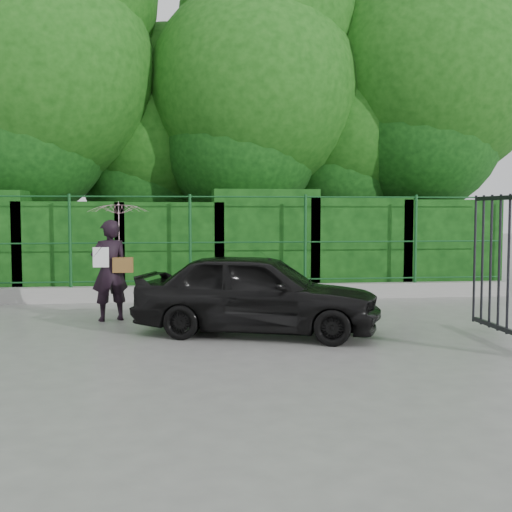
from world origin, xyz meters
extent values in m
plane|color=gray|center=(0.00, 0.00, 0.00)|extent=(80.00, 80.00, 0.00)
cube|color=#9E9E99|center=(0.00, 4.50, 0.15)|extent=(14.00, 0.25, 0.30)
cylinder|color=#13461D|center=(-1.90, 4.50, 1.20)|extent=(0.06, 0.06, 1.80)
cylinder|color=#13461D|center=(0.40, 4.50, 1.20)|extent=(0.06, 0.06, 1.80)
cylinder|color=#13461D|center=(2.70, 4.50, 1.20)|extent=(0.06, 0.06, 1.80)
cylinder|color=#13461D|center=(5.00, 4.50, 1.20)|extent=(0.06, 0.06, 1.80)
cylinder|color=#13461D|center=(0.00, 4.50, 0.40)|extent=(13.60, 0.03, 0.03)
cylinder|color=#13461D|center=(0.00, 4.50, 1.15)|extent=(13.60, 0.03, 0.03)
cylinder|color=#13461D|center=(0.00, 4.50, 2.05)|extent=(13.60, 0.03, 0.03)
cube|color=black|center=(-2.00, 5.50, 0.98)|extent=(2.20, 1.20, 1.96)
cube|color=black|center=(0.00, 5.50, 0.97)|extent=(2.20, 1.20, 1.95)
cube|color=black|center=(2.00, 5.50, 1.11)|extent=(2.20, 1.20, 2.22)
cube|color=black|center=(4.00, 5.50, 1.04)|extent=(2.20, 1.20, 2.07)
cube|color=black|center=(6.00, 5.50, 1.01)|extent=(2.20, 1.20, 2.01)
cylinder|color=black|center=(-3.00, 7.20, 2.25)|extent=(0.36, 0.36, 4.50)
sphere|color=#14470F|center=(-3.00, 7.20, 4.95)|extent=(5.40, 5.40, 5.40)
cylinder|color=black|center=(-0.50, 8.50, 1.62)|extent=(0.36, 0.36, 3.25)
sphere|color=#14470F|center=(-0.50, 8.50, 3.58)|extent=(3.90, 3.90, 3.90)
cylinder|color=black|center=(2.00, 7.50, 2.12)|extent=(0.36, 0.36, 4.25)
sphere|color=#14470F|center=(2.00, 7.50, 4.68)|extent=(5.10, 5.10, 5.10)
cylinder|color=black|center=(4.50, 8.20, 1.75)|extent=(0.36, 0.36, 3.50)
sphere|color=#14470F|center=(4.50, 8.20, 3.85)|extent=(4.20, 4.20, 4.20)
cylinder|color=black|center=(6.50, 7.80, 2.38)|extent=(0.36, 0.36, 4.75)
sphere|color=#14470F|center=(6.50, 7.80, 5.23)|extent=(5.70, 5.70, 5.70)
cube|color=black|center=(4.60, -0.05, 0.15)|extent=(0.05, 2.00, 0.06)
cube|color=black|center=(4.60, -0.05, 1.95)|extent=(0.05, 2.00, 0.06)
cylinder|color=black|center=(4.60, 0.00, 1.05)|extent=(0.04, 0.04, 1.90)
cylinder|color=black|center=(4.60, 0.25, 1.05)|extent=(0.04, 0.04, 1.90)
cylinder|color=black|center=(4.60, 0.50, 1.05)|extent=(0.04, 0.04, 1.90)
cylinder|color=black|center=(4.60, 0.75, 1.05)|extent=(0.04, 0.04, 1.90)
cylinder|color=black|center=(4.60, 1.00, 1.05)|extent=(0.04, 0.04, 1.90)
imported|color=black|center=(-0.93, 2.32, 0.81)|extent=(0.69, 0.58, 1.63)
imported|color=beige|center=(-0.78, 2.37, 1.49)|extent=(0.96, 0.98, 0.88)
cube|color=brown|center=(-0.71, 2.24, 0.91)|extent=(0.32, 0.15, 0.24)
cube|color=white|center=(-1.05, 2.20, 1.04)|extent=(0.25, 0.02, 0.32)
imported|color=black|center=(1.30, 0.92, 0.60)|extent=(3.76, 2.44, 1.19)
camera|label=1|loc=(0.20, -8.15, 1.77)|focal=45.00mm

